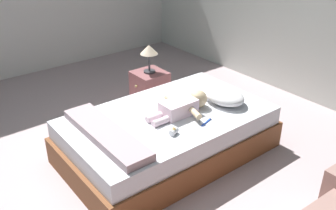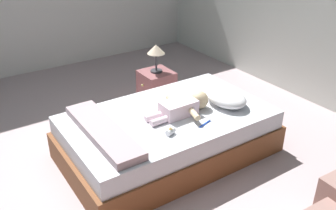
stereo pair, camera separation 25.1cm
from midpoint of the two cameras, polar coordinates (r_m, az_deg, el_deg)
The scene contains 10 objects.
ground_plane at distance 3.66m, azimuth -8.29°, elevation -10.08°, with size 8.00×8.00×0.00m, color #B69EA2.
wall_behind_bed at distance 5.04m, azimuth 23.94°, elevation 14.55°, with size 8.00×0.12×2.58m, color silver.
bed at distance 3.74m, azimuth 1.92°, elevation -4.63°, with size 1.24×2.08×0.47m.
pillow at distance 3.84m, azimuth 10.76°, elevation 1.16°, with size 0.49×0.35×0.16m.
baby at distance 3.62m, azimuth 4.48°, elevation -0.20°, with size 0.54×0.69×0.18m.
toothbrush at distance 3.49m, azimuth 7.89°, elevation -2.82°, with size 0.06×0.17×0.02m.
nightstand at distance 4.69m, azimuth -0.24°, elevation 2.44°, with size 0.38×0.41×0.48m.
lamp at distance 4.50m, azimuth -0.25°, elevation 8.31°, with size 0.22×0.22×0.35m.
blanket at distance 3.30m, azimuth -7.88°, elevation -4.06°, with size 1.12×0.28×0.08m.
baby_bottle at distance 3.28m, azimuth 2.57°, elevation -4.12°, with size 0.08×0.10×0.08m.
Camera 2 is at (2.76, -1.06, 2.21)m, focal length 39.50 mm.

